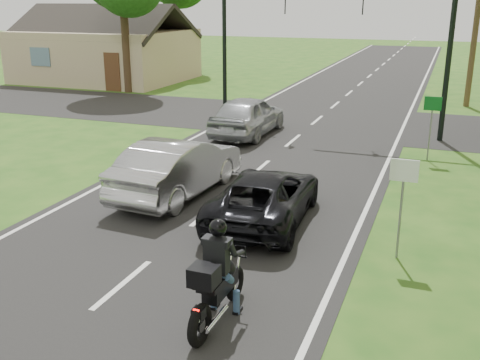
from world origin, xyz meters
name	(u,v)px	position (x,y,z in m)	size (l,w,h in m)	color
ground	(123,285)	(0.00, 0.00, 0.00)	(140.00, 140.00, 0.00)	#255417
road	(277,154)	(0.00, 10.00, 0.01)	(8.00, 100.00, 0.01)	black
cross_road	(317,120)	(0.00, 16.00, 0.01)	(60.00, 7.00, 0.01)	black
motorcycle_rider	(217,283)	(2.16, -0.55, 0.72)	(0.60, 2.12, 1.82)	black
dark_suv	(265,196)	(1.49, 4.00, 0.63)	(2.04, 4.42, 1.23)	black
silver_sedan	(178,167)	(-1.31, 5.00, 0.79)	(1.64, 4.71, 1.55)	#AFAFB4
silver_suv	(248,115)	(-1.91, 12.26, 0.79)	(1.85, 4.59, 1.56)	#9CA0A4
traffic_signal	(398,27)	(3.34, 14.00, 4.14)	(6.38, 0.44, 6.00)	black
signal_pole_far	(224,44)	(-5.20, 18.00, 3.00)	(0.20, 0.20, 6.00)	black
utility_pole_far	(479,0)	(6.20, 22.00, 5.08)	(1.60, 0.28, 10.00)	brown
sign_white	(403,185)	(4.70, 2.98, 1.60)	(0.55, 0.07, 2.12)	slate
sign_green	(432,113)	(4.90, 10.98, 1.60)	(0.55, 0.07, 2.12)	slate
house	(106,53)	(-16.00, 24.00, 1.77)	(10.20, 8.00, 4.84)	tan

